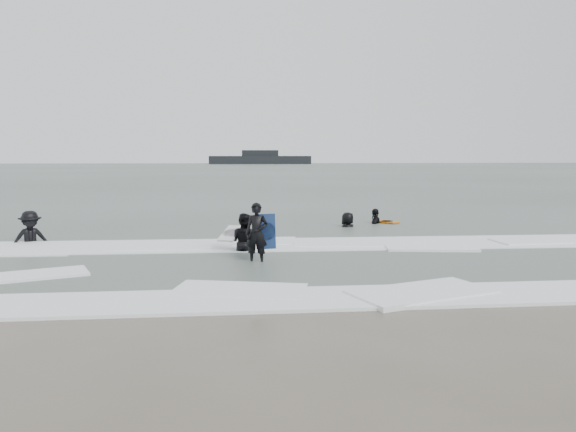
{
  "coord_description": "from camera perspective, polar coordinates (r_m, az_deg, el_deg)",
  "views": [
    {
      "loc": [
        -1.41,
        -11.64,
        2.96
      ],
      "look_at": [
        0.0,
        5.0,
        1.1
      ],
      "focal_mm": 35.0,
      "sensor_mm": 36.0,
      "label": 1
    }
  ],
  "objects": [
    {
      "name": "sea",
      "position": [
        91.69,
        -3.96,
        4.53
      ],
      "size": [
        320.0,
        320.0,
        0.0
      ],
      "primitive_type": "plane",
      "color": "#47544C",
      "rests_on": "ground"
    },
    {
      "name": "surfer_right_near",
      "position": [
        23.84,
        8.87,
        -0.85
      ],
      "size": [
        0.87,
        1.16,
        1.83
      ],
      "primitive_type": "imported",
      "rotation": [
        0.0,
        0.0,
        -2.03
      ],
      "color": "black",
      "rests_on": "ground"
    },
    {
      "name": "surfer_breaker",
      "position": [
        20.3,
        -24.65,
        -2.61
      ],
      "size": [
        1.45,
        1.24,
        1.95
      ],
      "primitive_type": "imported",
      "rotation": [
        0.0,
        0.0,
        0.5
      ],
      "color": "black",
      "rests_on": "ground"
    },
    {
      "name": "surf_foam",
      "position": [
        15.67,
        0.4,
        -4.38
      ],
      "size": [
        30.03,
        9.06,
        0.09
      ],
      "color": "white",
      "rests_on": "ground"
    },
    {
      "name": "surfer_right_far",
      "position": [
        22.52,
        6.09,
        -1.23
      ],
      "size": [
        1.03,
        1.0,
        1.79
      ],
      "primitive_type": "imported",
      "rotation": [
        0.0,
        0.0,
        -2.43
      ],
      "color": "black",
      "rests_on": "ground"
    },
    {
      "name": "ground",
      "position": [
        12.09,
        2.02,
        -7.82
      ],
      "size": [
        320.0,
        320.0,
        0.0
      ],
      "primitive_type": "plane",
      "color": "brown",
      "rests_on": "ground"
    },
    {
      "name": "bodyboards",
      "position": [
        18.69,
        1.94,
        -1.21
      ],
      "size": [
        7.35,
        8.51,
        1.25
      ],
      "color": "#0F2149",
      "rests_on": "ground"
    },
    {
      "name": "vessel_horizon",
      "position": [
        159.6,
        -2.86,
        5.8
      ],
      "size": [
        28.58,
        5.1,
        3.88
      ],
      "color": "black",
      "rests_on": "ground"
    },
    {
      "name": "surfer_centre",
      "position": [
        15.21,
        -3.18,
        -4.88
      ],
      "size": [
        0.7,
        0.56,
        1.68
      ],
      "primitive_type": "imported",
      "rotation": [
        0.0,
        0.0,
        -0.28
      ],
      "color": "black",
      "rests_on": "ground"
    },
    {
      "name": "surfer_wading",
      "position": [
        16.93,
        -4.48,
        -3.73
      ],
      "size": [
        1.07,
        1.03,
        1.74
      ],
      "primitive_type": "imported",
      "rotation": [
        0.0,
        0.0,
        2.52
      ],
      "color": "black",
      "rests_on": "ground"
    }
  ]
}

